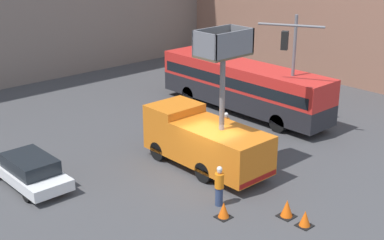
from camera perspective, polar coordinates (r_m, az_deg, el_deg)
ground_plane at (r=24.63m, az=1.38°, el=-6.21°), size 120.00×120.00×0.00m
building_backdrop_side at (r=45.04m, az=17.14°, el=10.66°), size 10.00×28.00×8.53m
utility_truck at (r=25.09m, az=1.37°, el=-1.90°), size 2.44×6.51×6.78m
city_bus at (r=32.85m, az=5.45°, el=3.85°), size 2.49×11.96×3.06m
traffic_light_pole at (r=28.79m, az=10.46°, el=6.53°), size 3.29×3.05×6.44m
road_worker_near_truck at (r=22.01m, az=2.92°, el=-7.06°), size 0.38×0.38×1.76m
road_worker_directing at (r=28.06m, az=3.63°, el=-0.92°), size 0.38×0.38×1.77m
traffic_cone_near_truck at (r=21.26m, az=11.96°, el=-10.29°), size 0.57×0.57×0.65m
traffic_cone_mid_road at (r=21.40m, az=3.40°, el=-9.61°), size 0.58×0.58×0.66m
traffic_cone_far_side at (r=21.74m, az=10.09°, el=-9.31°), size 0.64×0.64×0.73m
parked_car_curbside at (r=24.82m, az=-16.97°, el=-5.11°), size 1.87×4.76×1.39m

